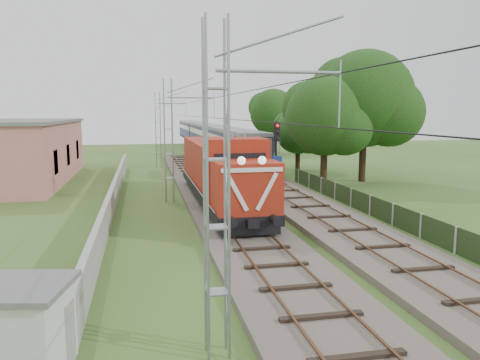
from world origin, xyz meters
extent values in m
plane|color=#38501E|center=(0.00, 0.00, 0.00)|extent=(140.00, 140.00, 0.00)
cube|color=#6B6054|center=(0.00, 7.00, 0.15)|extent=(4.20, 70.00, 0.30)
cube|color=black|center=(0.00, 7.00, 0.35)|extent=(2.40, 70.00, 0.10)
cube|color=brown|center=(-0.85, 7.00, 0.42)|extent=(0.08, 70.00, 0.05)
cube|color=brown|center=(0.85, 7.00, 0.42)|extent=(0.08, 70.00, 0.05)
cube|color=#6B6054|center=(5.00, 20.00, 0.15)|extent=(4.20, 80.00, 0.30)
cube|color=black|center=(5.00, 20.00, 0.35)|extent=(2.40, 80.00, 0.10)
cube|color=brown|center=(4.15, 20.00, 0.42)|extent=(0.08, 80.00, 0.05)
cube|color=brown|center=(5.85, 20.00, 0.42)|extent=(0.08, 80.00, 0.05)
cylinder|color=gray|center=(-1.50, -8.00, 6.80)|extent=(3.00, 0.08, 0.08)
cylinder|color=gray|center=(-1.50, 12.00, 6.80)|extent=(3.00, 0.08, 0.08)
cylinder|color=gray|center=(-1.50, 32.00, 6.80)|extent=(3.00, 0.08, 0.08)
cylinder|color=black|center=(0.00, 12.00, 5.50)|extent=(0.03, 70.00, 0.03)
cylinder|color=black|center=(0.00, 12.00, 6.80)|extent=(0.03, 70.00, 0.03)
cube|color=#9E9E99|center=(-6.50, 12.00, 0.75)|extent=(0.25, 40.00, 1.50)
cube|color=#B36E60|center=(-15.00, 24.00, 2.50)|extent=(8.00, 20.00, 5.00)
cube|color=#606060|center=(-15.00, 24.00, 5.10)|extent=(8.40, 20.40, 0.25)
cube|color=black|center=(-11.05, 18.00, 2.20)|extent=(0.10, 1.60, 1.80)
cube|color=black|center=(-11.05, 24.00, 2.20)|extent=(0.10, 1.60, 1.80)
cube|color=black|center=(-11.05, 30.00, 2.20)|extent=(0.10, 1.60, 1.80)
cube|color=black|center=(8.00, 3.00, 0.60)|extent=(0.05, 32.00, 1.15)
cube|color=#9E9E99|center=(8.00, 18.00, 0.60)|extent=(0.12, 0.12, 1.20)
cube|color=black|center=(0.00, 9.84, 1.01)|extent=(3.08, 17.46, 0.51)
cube|color=black|center=(0.00, 4.19, 0.71)|extent=(2.26, 3.70, 0.51)
cube|color=black|center=(0.00, 15.48, 0.71)|extent=(2.26, 3.70, 0.51)
cube|color=black|center=(0.00, 1.21, 0.60)|extent=(2.67, 0.26, 0.36)
cube|color=maroon|center=(0.00, 2.39, 2.45)|extent=(2.98, 2.57, 2.36)
sphere|color=white|center=(-0.46, 1.16, 3.79)|extent=(0.37, 0.37, 0.37)
sphere|color=white|center=(0.46, 1.16, 3.79)|extent=(0.37, 0.37, 0.37)
cube|color=silver|center=(-0.67, 1.09, 2.40)|extent=(1.03, 0.06, 1.72)
cube|color=silver|center=(0.67, 1.09, 2.40)|extent=(1.03, 0.06, 1.72)
cube|color=silver|center=(0.00, 1.09, 3.38)|extent=(2.77, 0.06, 0.18)
cube|color=maroon|center=(0.00, 4.91, 2.91)|extent=(3.08, 2.46, 3.29)
cube|color=black|center=(0.00, 3.65, 3.43)|extent=(2.57, 0.06, 0.92)
cube|color=maroon|center=(0.00, 12.35, 2.61)|extent=(2.88, 12.42, 2.67)
cylinder|color=black|center=(0.00, 9.22, 4.10)|extent=(0.45, 0.45, 0.41)
cylinder|color=gray|center=(-0.31, 4.09, 4.71)|extent=(0.12, 0.12, 0.36)
cylinder|color=gray|center=(0.31, 4.09, 4.71)|extent=(0.12, 0.12, 0.36)
cube|color=black|center=(5.00, 31.00, 0.89)|extent=(2.83, 21.48, 0.49)
cube|color=#2A2E46|center=(5.00, 31.00, 2.45)|extent=(2.93, 21.48, 2.64)
cube|color=beige|center=(5.00, 31.00, 2.94)|extent=(2.97, 20.62, 0.73)
cube|color=slate|center=(5.00, 31.00, 3.92)|extent=(2.98, 21.48, 0.34)
cube|color=black|center=(5.00, 53.46, 0.89)|extent=(2.83, 21.48, 0.49)
cube|color=#2A2E46|center=(5.00, 53.46, 2.45)|extent=(2.93, 21.48, 2.64)
cube|color=beige|center=(5.00, 53.46, 2.94)|extent=(2.97, 20.62, 0.73)
cube|color=slate|center=(5.00, 53.46, 3.92)|extent=(2.98, 21.48, 0.34)
cube|color=black|center=(5.00, 75.92, 0.89)|extent=(2.83, 21.48, 0.49)
cube|color=#2A2E46|center=(5.00, 75.92, 2.45)|extent=(2.93, 21.48, 2.64)
cube|color=beige|center=(5.00, 75.92, 2.94)|extent=(2.97, 20.62, 0.73)
cube|color=slate|center=(5.00, 75.92, 3.92)|extent=(2.98, 21.48, 0.34)
cylinder|color=black|center=(3.36, 9.00, 2.67)|extent=(0.15, 0.15, 5.33)
cube|color=black|center=(3.36, 8.84, 4.69)|extent=(0.43, 0.34, 1.17)
sphere|color=red|center=(3.36, 8.71, 5.07)|extent=(0.19, 0.19, 0.19)
sphere|color=black|center=(3.36, 8.71, 4.69)|extent=(0.19, 0.19, 0.19)
sphere|color=black|center=(3.36, 8.71, 4.32)|extent=(0.19, 0.19, 0.19)
cube|color=#1A3D9C|center=(3.42, 8.87, 2.99)|extent=(0.57, 0.24, 0.43)
cube|color=beige|center=(-7.40, -7.96, 0.98)|extent=(2.09, 2.09, 1.95)
cube|color=#606060|center=(-7.40, -7.96, 2.04)|extent=(2.41, 2.41, 0.13)
cylinder|color=#392317|center=(9.87, 17.32, 1.98)|extent=(0.56, 0.56, 3.97)
sphere|color=#103A12|center=(9.87, 17.32, 5.59)|extent=(6.49, 6.49, 6.49)
sphere|color=#103A12|center=(11.17, 16.34, 4.69)|extent=(4.54, 4.54, 4.54)
sphere|color=#103A12|center=(8.73, 18.45, 6.31)|extent=(4.22, 4.22, 4.22)
cylinder|color=#392317|center=(13.67, 18.07, 2.48)|extent=(0.58, 0.58, 4.96)
sphere|color=#103A12|center=(13.67, 18.07, 6.99)|extent=(8.12, 8.12, 8.12)
sphere|color=#103A12|center=(15.29, 16.85, 5.86)|extent=(5.68, 5.68, 5.68)
sphere|color=#103A12|center=(12.25, 19.49, 7.89)|extent=(5.28, 5.28, 5.28)
cylinder|color=#392317|center=(10.80, 26.64, 1.41)|extent=(0.49, 0.49, 2.82)
sphere|color=#103A12|center=(10.80, 26.64, 3.98)|extent=(4.62, 4.62, 4.62)
sphere|color=#103A12|center=(11.72, 25.95, 3.33)|extent=(3.23, 3.23, 3.23)
sphere|color=#103A12|center=(9.99, 27.45, 4.49)|extent=(3.00, 3.00, 3.00)
cylinder|color=#392317|center=(13.88, 46.70, 2.07)|extent=(0.54, 0.54, 4.13)
sphere|color=#103A12|center=(13.88, 46.70, 5.82)|extent=(6.76, 6.76, 6.76)
sphere|color=#103A12|center=(15.23, 45.69, 4.88)|extent=(4.73, 4.73, 4.73)
sphere|color=#103A12|center=(12.70, 47.89, 6.57)|extent=(4.39, 4.39, 4.39)
camera|label=1|loc=(-4.65, -18.61, 5.88)|focal=35.00mm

